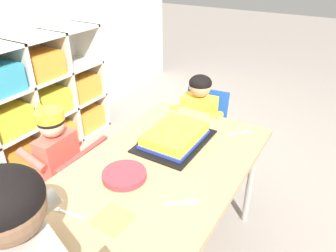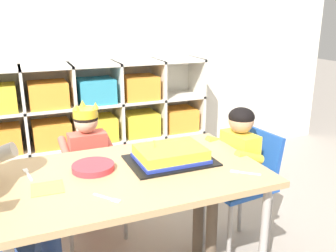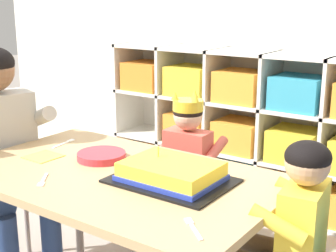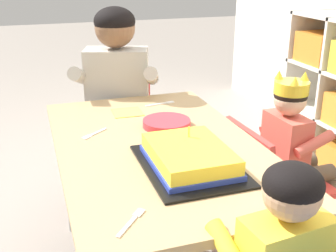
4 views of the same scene
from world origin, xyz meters
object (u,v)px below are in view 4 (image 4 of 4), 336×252
Objects in this scene: birthday_cake_on_tray at (189,158)px; fork_at_table_front_edge at (162,104)px; child_with_crown at (294,144)px; adult_helper_seated at (116,93)px; fork_near_child_seat at (132,221)px; classroom_chair_blue at (269,178)px; classroom_chair_adult_side at (120,128)px; paper_plate_stack at (167,123)px; activity_table at (158,158)px; fork_beside_plate_stack at (93,134)px.

fork_at_table_front_edge is (-0.62, 0.10, -0.03)m from birthday_cake_on_tray.
child_with_crown is 0.67m from birthday_cake_on_tray.
child_with_crown is 0.79× the size of adult_helper_seated.
classroom_chair_blue is at bearing 166.85° from fork_near_child_seat.
fork_near_child_seat is (1.16, -0.22, 0.21)m from classroom_chair_adult_side.
child_with_crown is 5.88× the size of fork_at_table_front_edge.
paper_plate_stack is (-0.07, -0.44, 0.28)m from classroom_chair_blue.
fork_near_child_seat is at bearing 59.23° from fork_at_table_front_edge.
classroom_chair_adult_side is 1.20m from fork_near_child_seat.
child_with_crown reaches higher than classroom_chair_adult_side.
classroom_chair_adult_side reaches higher than fork_near_child_seat.
activity_table is at bearing -70.25° from adult_helper_seated.
classroom_chair_adult_side is (-0.64, -0.61, -0.09)m from child_with_crown.
adult_helper_seated is 1.08m from fork_near_child_seat.
classroom_chair_blue is (-0.08, 0.52, -0.21)m from activity_table.
child_with_crown is at bearing 83.12° from paper_plate_stack.
child_with_crown is at bearing -90.23° from classroom_chair_blue.
classroom_chair_blue is 0.63m from birthday_cake_on_tray.
classroom_chair_blue is 0.57m from fork_at_table_front_edge.
fork_at_table_front_edge is (-0.34, -0.48, 0.12)m from child_with_crown.
paper_plate_stack is (-0.35, 0.04, -0.02)m from birthday_cake_on_tray.
child_with_crown is 4.44× the size of paper_plate_stack.
fork_beside_plate_stack is (-0.07, -0.83, 0.12)m from child_with_crown.
paper_plate_stack reaches higher than activity_table.
fork_beside_plate_stack is at bearing 81.66° from classroom_chair_blue.
activity_table is 0.49m from fork_near_child_seat.
activity_table is 1.71× the size of classroom_chair_adult_side.
paper_plate_stack is (0.47, 0.10, 0.00)m from adult_helper_seated.
fork_beside_plate_stack is 0.75× the size of fork_at_table_front_edge.
fork_near_child_seat is at bearing -25.53° from paper_plate_stack.
classroom_chair_blue is 0.77m from fork_beside_plate_stack.
birthday_cake_on_tray is 0.43m from fork_beside_plate_stack.
classroom_chair_blue is 0.52m from paper_plate_stack.
fork_at_table_front_edge is at bearing -48.16° from classroom_chair_adult_side.
fork_near_child_seat is at bearing 119.86° from child_with_crown.
birthday_cake_on_tray is at bearing -6.53° from paper_plate_stack.
adult_helper_seated is 0.50m from fork_beside_plate_stack.
fork_beside_plate_stack is 0.44m from fork_at_table_front_edge.
activity_table is at bearing 96.51° from classroom_chair_blue.
adult_helper_seated is 0.26m from fork_at_table_front_edge.
paper_plate_stack is at bearing -65.16° from classroom_chair_adult_side.
child_with_crown is 7.79× the size of fork_beside_plate_stack.
adult_helper_seated is at bearing 42.45° from classroom_chair_blue.
fork_near_child_seat reaches higher than classroom_chair_blue.
paper_plate_stack is 0.28m from fork_at_table_front_edge.
fork_at_table_front_edge is at bearing 170.46° from birthday_cake_on_tray.
activity_table is at bearing 62.02° from fork_at_table_front_edge.
child_with_crown is 0.89m from classroom_chair_adult_side.
activity_table is 1.38× the size of child_with_crown.
activity_table reaches higher than classroom_chair_blue.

